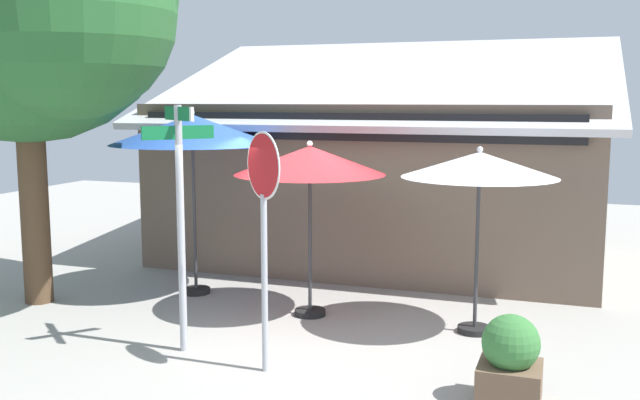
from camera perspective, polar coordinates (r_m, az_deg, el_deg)
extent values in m
cube|color=#9E9B93|center=(9.58, -2.38, -10.78)|extent=(28.00, 28.00, 0.10)
cube|color=#705B4C|center=(13.87, 5.08, 1.50)|extent=(7.80, 4.68, 2.94)
cube|color=silver|center=(13.64, 5.02, 9.42)|extent=(8.30, 5.17, 1.75)
cube|color=black|center=(11.49, 2.13, 5.80)|extent=(7.20, 0.16, 0.44)
cylinder|color=#A8AAB2|center=(8.74, -10.91, -2.37)|extent=(0.09, 0.09, 2.96)
cube|color=#116B38|center=(8.60, -11.16, 6.71)|extent=(0.68, 0.59, 0.16)
cube|color=#116B38|center=(8.61, -11.12, 5.25)|extent=(0.59, 0.68, 0.16)
cube|color=white|center=(8.17, -10.10, 6.68)|extent=(0.07, 0.06, 0.16)
cylinder|color=#A8AAB2|center=(8.06, -4.40, -6.62)|extent=(0.07, 0.07, 2.00)
cylinder|color=white|center=(7.83, -4.50, 2.72)|extent=(0.59, 0.47, 0.74)
cylinder|color=red|center=(7.83, -4.50, 2.72)|extent=(0.56, 0.45, 0.69)
cylinder|color=black|center=(11.61, -9.74, -7.06)|extent=(0.44, 0.44, 0.08)
cylinder|color=#333335|center=(11.37, -9.88, -1.42)|extent=(0.05, 0.05, 2.39)
cone|color=#2D56B7|center=(11.23, -10.04, 5.50)|extent=(2.53, 2.53, 0.45)
sphere|color=silver|center=(11.22, -10.08, 6.81)|extent=(0.08, 0.08, 0.08)
cylinder|color=black|center=(10.33, -0.79, -8.85)|extent=(0.44, 0.44, 0.08)
cylinder|color=#333335|center=(10.09, -0.80, -3.49)|extent=(0.05, 0.05, 2.05)
cone|color=#B21E23|center=(9.92, -0.81, 3.16)|extent=(2.09, 2.09, 0.39)
sphere|color=silver|center=(9.90, -0.82, 4.46)|extent=(0.08, 0.08, 0.08)
cylinder|color=black|center=(9.81, 12.09, -9.95)|extent=(0.44, 0.44, 0.08)
cylinder|color=#333335|center=(9.55, 12.26, -4.19)|extent=(0.05, 0.05, 2.09)
cone|color=white|center=(9.38, 12.47, 2.74)|extent=(1.99, 1.99, 0.33)
sphere|color=silver|center=(9.36, 12.51, 3.92)|extent=(0.08, 0.08, 0.08)
cylinder|color=brown|center=(11.49, -21.61, -0.40)|extent=(0.41, 0.41, 2.93)
sphere|color=#28602D|center=(10.25, -19.22, 13.79)|extent=(2.80, 2.80, 2.80)
cube|color=brown|center=(7.71, 14.71, -13.82)|extent=(0.62, 0.62, 0.40)
sphere|color=#387538|center=(7.57, 14.82, -10.86)|extent=(0.58, 0.58, 0.58)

